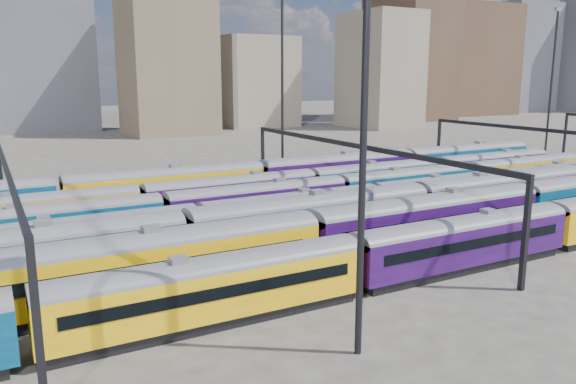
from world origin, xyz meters
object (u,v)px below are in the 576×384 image
rake_1 (429,216)px  rake_0 (212,283)px  mast_2 (365,83)px  rake_2 (314,215)px

rake_1 → rake_0: bearing=-166.7°
rake_0 → rake_1: 21.66m
mast_2 → rake_2: bearing=66.1°
rake_0 → mast_2: 14.43m
rake_2 → mast_2: 21.63m
rake_0 → rake_1: size_ratio=0.62×
rake_0 → rake_2: bearing=37.7°
rake_0 → rake_2: size_ratio=0.63×
rake_0 → mast_2: size_ratio=3.88×
rake_1 → rake_2: 9.54m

